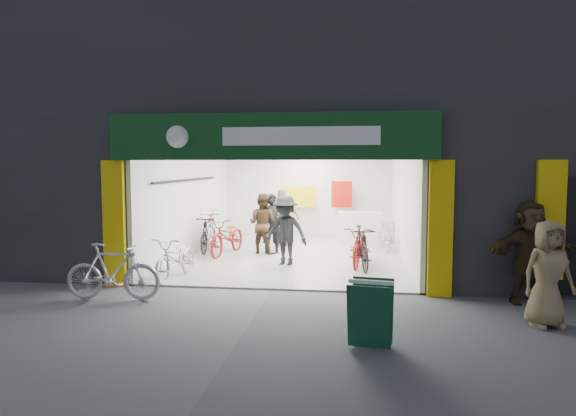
% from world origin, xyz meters
% --- Properties ---
extents(ground, '(60.00, 60.00, 0.00)m').
position_xyz_m(ground, '(0.00, 0.00, 0.00)').
color(ground, '#56565B').
rests_on(ground, ground).
extents(building, '(17.00, 10.27, 8.00)m').
position_xyz_m(building, '(0.91, 4.99, 4.31)').
color(building, '#232326').
rests_on(building, ground).
extents(bike_left_front, '(0.85, 1.89, 0.96)m').
position_xyz_m(bike_left_front, '(-2.20, 0.67, 0.48)').
color(bike_left_front, '#A7A7AC').
rests_on(bike_left_front, ground).
extents(bike_left_midfront, '(0.62, 1.83, 1.08)m').
position_xyz_m(bike_left_midfront, '(-2.50, 4.16, 0.54)').
color(bike_left_midfront, black).
rests_on(bike_left_midfront, ground).
extents(bike_left_midback, '(1.05, 2.10, 1.06)m').
position_xyz_m(bike_left_midback, '(-1.84, 3.77, 0.53)').
color(bike_left_midback, maroon).
rests_on(bike_left_midback, ground).
extents(bike_left_back, '(0.90, 2.05, 1.19)m').
position_xyz_m(bike_left_back, '(-2.50, 4.53, 0.60)').
color(bike_left_back, '#A6A6AA').
rests_on(bike_left_back, ground).
extents(bike_right_front, '(0.78, 1.80, 1.05)m').
position_xyz_m(bike_right_front, '(1.80, 2.25, 0.52)').
color(bike_right_front, black).
rests_on(bike_right_front, ground).
extents(bike_right_mid, '(0.95, 1.97, 0.99)m').
position_xyz_m(bike_right_mid, '(1.80, 2.74, 0.50)').
color(bike_right_mid, maroon).
rests_on(bike_right_mid, ground).
extents(bike_right_back, '(0.64, 1.62, 0.95)m').
position_xyz_m(bike_right_back, '(2.50, 5.01, 0.47)').
color(bike_right_back, '#ADADB2').
rests_on(bike_right_back, ground).
extents(parked_bike, '(1.81, 0.63, 1.07)m').
position_xyz_m(parked_bike, '(-2.80, -1.09, 0.53)').
color(parked_bike, '#B0B0B5').
rests_on(parked_bike, ground).
extents(customer_a, '(0.69, 0.52, 1.70)m').
position_xyz_m(customer_a, '(-0.65, 4.12, 0.85)').
color(customer_a, black).
rests_on(customer_a, ground).
extents(customer_b, '(0.99, 0.87, 1.72)m').
position_xyz_m(customer_b, '(-0.91, 4.04, 0.86)').
color(customer_b, '#3D2C1B').
rests_on(customer_b, ground).
extents(customer_c, '(1.27, 0.95, 1.76)m').
position_xyz_m(customer_c, '(-0.05, 2.46, 0.88)').
color(customer_c, black).
rests_on(customer_c, ground).
extents(customer_d, '(1.10, 0.58, 1.79)m').
position_xyz_m(customer_d, '(-0.53, 5.26, 0.90)').
color(customer_d, '#8D7252').
rests_on(customer_d, ground).
extents(pedestrian_near, '(0.91, 0.70, 1.66)m').
position_xyz_m(pedestrian_near, '(4.61, -1.72, 0.83)').
color(pedestrian_near, olive).
rests_on(pedestrian_near, ground).
extents(pedestrian_far, '(1.83, 1.04, 1.88)m').
position_xyz_m(pedestrian_far, '(4.79, -0.30, 0.94)').
color(pedestrian_far, '#382C19').
rests_on(pedestrian_far, ground).
extents(sandwich_board, '(0.67, 0.68, 0.91)m').
position_xyz_m(sandwich_board, '(1.87, -2.99, 0.50)').
color(sandwich_board, '#104328').
rests_on(sandwich_board, ground).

